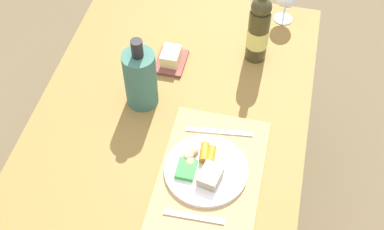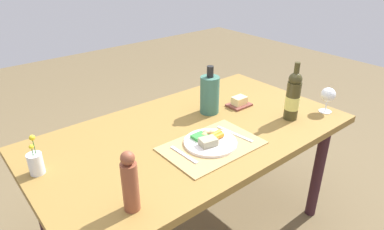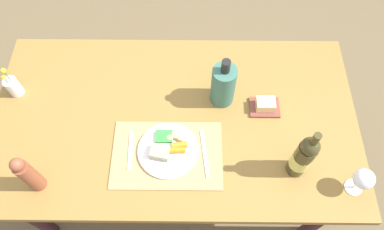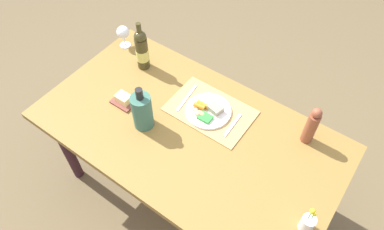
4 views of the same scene
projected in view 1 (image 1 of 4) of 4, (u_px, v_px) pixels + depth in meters
name	position (u px, v px, depth m)	size (l,w,h in m)	color
dining_table	(158.00, 171.00, 1.63)	(1.59, 0.88, 0.70)	olive
placemat	(211.00, 174.00, 1.53)	(0.45, 0.30, 0.01)	tan
dinner_plate	(205.00, 169.00, 1.52)	(0.25, 0.25, 0.05)	white
fork	(194.00, 217.00, 1.43)	(0.02, 0.17, 0.01)	silver
knife	(219.00, 132.00, 1.62)	(0.01, 0.21, 0.01)	silver
wine_bottle	(259.00, 29.00, 1.73)	(0.07, 0.07, 0.31)	#3D371B
butter_dish	(171.00, 58.00, 1.80)	(0.13, 0.10, 0.06)	brown
cooler_bottle	(140.00, 78.00, 1.62)	(0.10, 0.10, 0.27)	#396857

